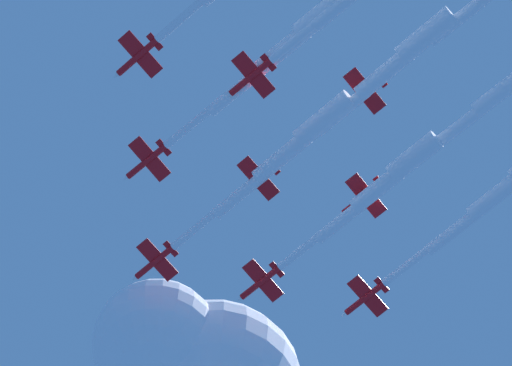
{
  "coord_description": "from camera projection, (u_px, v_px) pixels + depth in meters",
  "views": [
    {
      "loc": [
        65.15,
        51.18,
        -26.97
      ],
      "look_at": [
        0.0,
        0.0,
        176.19
      ],
      "focal_mm": 89.88,
      "sensor_mm": 36.0,
      "label": 1
    }
  ],
  "objects": [
    {
      "name": "jet_port_outer",
      "position": [
        495.0,
        196.0,
        220.83
      ],
      "size": [
        9.7,
        50.87,
        3.92
      ],
      "color": "red"
    },
    {
      "name": "jet_starboard_inner",
      "position": [
        374.0,
        191.0,
        219.96
      ],
      "size": [
        9.05,
        46.03,
        4.03
      ],
      "color": "red"
    },
    {
      "name": "jet_trail_port",
      "position": [
        501.0,
        90.0,
        214.81
      ],
      "size": [
        8.6,
        51.51,
        4.06
      ],
      "color": "red"
    },
    {
      "name": "jet_port_inner",
      "position": [
        278.0,
        53.0,
        212.61
      ],
      "size": [
        8.46,
        51.09,
        3.98
      ],
      "color": "red"
    },
    {
      "name": "jet_lead",
      "position": [
        280.0,
        158.0,
        219.18
      ],
      "size": [
        9.35,
        51.19,
        3.96
      ],
      "color": "red"
    },
    {
      "name": "jet_port_mid",
      "position": [
        382.0,
        75.0,
        213.45
      ],
      "size": [
        9.41,
        49.28,
        3.99
      ],
      "color": "red"
    }
  ]
}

